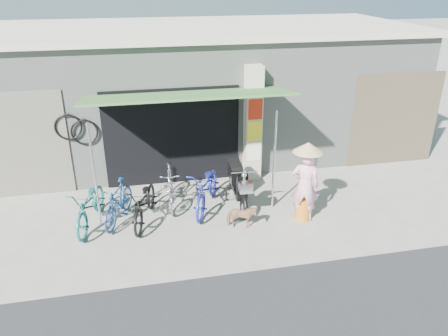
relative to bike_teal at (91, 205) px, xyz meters
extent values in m
plane|color=gray|center=(3.17, -0.81, -0.48)|extent=(80.00, 80.00, 0.00)
cube|color=gray|center=(3.17, 4.29, 1.27)|extent=(12.00, 5.00, 3.50)
cube|color=beige|center=(3.17, 4.29, 3.10)|extent=(12.30, 5.30, 0.16)
cube|color=black|center=(1.97, 1.77, 0.77)|extent=(3.40, 0.06, 2.50)
cube|color=black|center=(1.97, 1.78, 0.07)|extent=(3.06, 0.04, 1.10)
torus|color=black|center=(-0.13, 1.73, 1.07)|extent=(0.65, 0.05, 0.65)
cylinder|color=silver|center=(-0.13, 1.75, 1.39)|extent=(0.02, 0.02, 0.12)
torus|color=black|center=(-0.48, 1.73, 1.22)|extent=(0.65, 0.05, 0.65)
cylinder|color=silver|center=(-0.48, 1.75, 1.54)|extent=(0.02, 0.02, 0.12)
cube|color=beige|center=(4.02, 1.64, 1.02)|extent=(0.42, 0.42, 3.00)
cube|color=red|center=(4.02, 1.42, 1.47)|extent=(0.36, 0.02, 0.52)
cube|color=yellow|center=(4.02, 1.42, 0.90)|extent=(0.36, 0.02, 0.52)
cube|color=white|center=(4.02, 1.42, 0.34)|extent=(0.36, 0.02, 0.50)
cube|color=#35622C|center=(2.27, 0.84, 2.07)|extent=(4.60, 1.88, 0.35)
cylinder|color=silver|center=(0.17, -0.06, 0.70)|extent=(0.05, 0.05, 2.36)
cylinder|color=silver|center=(4.07, -0.06, 0.70)|extent=(0.05, 0.05, 2.36)
cube|color=brown|center=(8.17, 1.78, 0.82)|extent=(2.60, 0.06, 2.60)
cube|color=#6B665B|center=(-1.83, 1.78, 0.82)|extent=(2.60, 0.06, 2.60)
imported|color=#186F6D|center=(0.00, 0.00, 0.00)|extent=(1.02, 1.93, 0.96)
imported|color=navy|center=(0.58, 0.04, -0.01)|extent=(0.97, 1.62, 0.94)
imported|color=black|center=(1.15, -0.09, -0.02)|extent=(1.06, 1.86, 0.93)
imported|color=#A5A5AA|center=(1.76, 0.56, 0.00)|extent=(0.54, 1.62, 0.96)
imported|color=#202895|center=(2.59, 0.23, 0.03)|extent=(1.38, 2.08, 1.03)
imported|color=tan|center=(3.14, -0.80, -0.21)|extent=(0.71, 0.46, 0.55)
torus|color=black|center=(3.30, -0.40, -0.19)|extent=(0.13, 0.58, 0.58)
torus|color=black|center=(3.37, 1.02, -0.19)|extent=(0.13, 0.58, 0.58)
cube|color=black|center=(3.34, 0.31, -0.11)|extent=(0.30, 1.05, 0.11)
cube|color=black|center=(3.36, 0.69, 0.13)|extent=(0.32, 0.62, 0.37)
cube|color=black|center=(3.36, 0.69, 0.36)|extent=(0.29, 0.61, 0.10)
cube|color=black|center=(3.31, -0.18, 0.20)|extent=(0.25, 0.12, 0.61)
cylinder|color=silver|center=(3.30, -0.37, 0.63)|extent=(0.57, 0.07, 0.03)
cube|color=silver|center=(3.29, -0.56, 0.37)|extent=(0.30, 0.23, 0.22)
imported|color=#F8A7C3|center=(4.59, -0.69, 0.34)|extent=(0.71, 0.61, 1.64)
cone|color=#C4691B|center=(4.59, -0.69, -0.25)|extent=(0.38, 0.38, 0.46)
cone|color=tan|center=(4.59, -0.69, 1.23)|extent=(0.64, 0.64, 0.22)
camera|label=1|loc=(1.13, -8.63, 4.59)|focal=35.00mm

